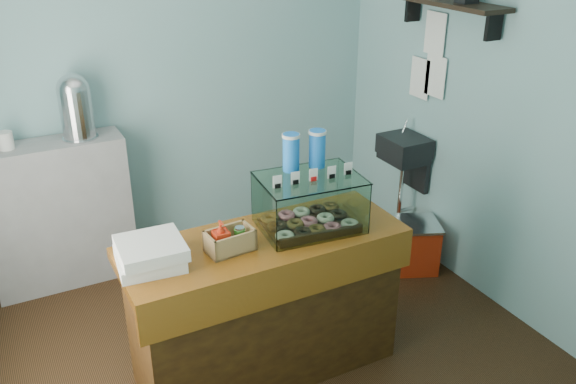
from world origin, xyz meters
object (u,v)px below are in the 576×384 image
counter (266,305)px  coffee_urn (75,105)px  display_case (308,198)px  red_cooler (408,245)px

counter → coffee_urn: (-0.68, 1.57, 0.88)m
display_case → coffee_urn: 1.84m
display_case → red_cooler: size_ratio=1.11×
red_cooler → counter: bearing=-136.8°
display_case → red_cooler: (1.17, 0.48, -0.87)m
counter → coffee_urn: coffee_urn is taller
display_case → coffee_urn: size_ratio=1.32×
coffee_urn → red_cooler: (2.14, -1.05, -1.14)m
counter → coffee_urn: 1.92m
display_case → red_cooler: 1.54m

